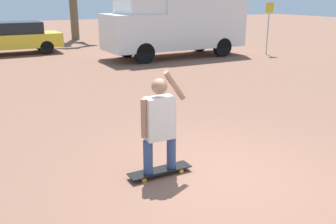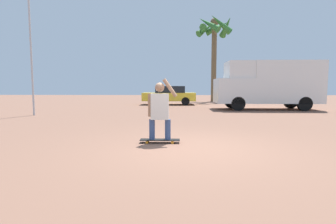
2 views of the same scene
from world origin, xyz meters
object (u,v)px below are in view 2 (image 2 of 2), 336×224
person_skateboarder (160,108)px  flagpole (32,36)px  skateboard (160,140)px  palm_tree_near_van (214,34)px  camper_van (268,83)px  parked_car_yellow (169,95)px

person_skateboarder → flagpole: size_ratio=0.23×
skateboard → flagpole: 9.64m
palm_tree_near_van → flagpole: 16.74m
skateboard → flagpole: flagpole is taller
camper_van → parked_car_yellow: 7.57m
parked_car_yellow → palm_tree_near_van: size_ratio=0.51×
parked_car_yellow → flagpole: flagpole is taller
camper_van → palm_tree_near_van: palm_tree_near_van is taller
camper_van → flagpole: bearing=-162.9°
skateboard → parked_car_yellow: (-0.18, 14.21, 0.69)m
person_skateboarder → parked_car_yellow: person_skateboarder is taller
person_skateboarder → camper_van: bearing=58.8°
skateboard → palm_tree_near_van: (3.86, 19.03, 6.33)m
palm_tree_near_van → flagpole: (-10.32, -12.93, -2.59)m
camper_van → person_skateboarder: bearing=-121.2°
camper_van → palm_tree_near_van: 10.51m
skateboard → camper_van: (6.02, 9.94, 1.53)m
flagpole → palm_tree_near_van: bearing=51.4°
person_skateboarder → parked_car_yellow: size_ratio=0.37×
flagpole → parked_car_yellow: bearing=52.2°
camper_van → palm_tree_near_van: size_ratio=0.77×
parked_car_yellow → palm_tree_near_van: palm_tree_near_van is taller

